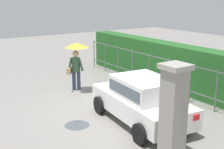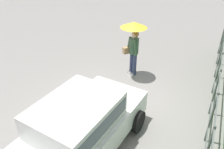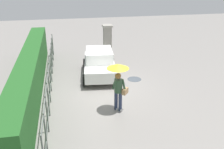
{
  "view_description": "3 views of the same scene",
  "coord_description": "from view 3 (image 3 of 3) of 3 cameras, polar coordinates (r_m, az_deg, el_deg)",
  "views": [
    {
      "loc": [
        8.64,
        -5.73,
        3.92
      ],
      "look_at": [
        -0.09,
        0.15,
        1.13
      ],
      "focal_mm": 48.3,
      "sensor_mm": 36.0,
      "label": 1
    },
    {
      "loc": [
        4.88,
        2.25,
        4.33
      ],
      "look_at": [
        -0.01,
        -0.07,
        1.16
      ],
      "focal_mm": 35.71,
      "sensor_mm": 36.0,
      "label": 2
    },
    {
      "loc": [
        -11.64,
        1.83,
        5.68
      ],
      "look_at": [
        -0.6,
        -0.27,
        1.0
      ],
      "focal_mm": 41.13,
      "sensor_mm": 36.0,
      "label": 3
    }
  ],
  "objects": [
    {
      "name": "gate_pillar",
      "position": [
        16.45,
        -1.02,
        6.94
      ],
      "size": [
        0.6,
        0.6,
        2.42
      ],
      "color": "gray",
      "rests_on": "ground"
    },
    {
      "name": "pedestrian",
      "position": [
        10.59,
        1.41,
        -0.61
      ],
      "size": [
        0.93,
        0.93,
        2.08
      ],
      "rotation": [
        0.0,
        0.0,
        -0.67
      ],
      "color": "#2D3856",
      "rests_on": "ground"
    },
    {
      "name": "ground_plane",
      "position": [
        13.08,
        -1.67,
        -3.15
      ],
      "size": [
        40.0,
        40.0,
        0.0
      ],
      "primitive_type": "plane",
      "color": "gray"
    },
    {
      "name": "car",
      "position": [
        14.42,
        -2.83,
        2.81
      ],
      "size": [
        3.87,
        2.16,
        1.48
      ],
      "rotation": [
        0.0,
        0.0,
        3.04
      ],
      "color": "white",
      "rests_on": "ground"
    },
    {
      "name": "hedge_row",
      "position": [
        12.87,
        -17.61,
        -0.07
      ],
      "size": [
        12.65,
        0.9,
        1.9
      ],
      "primitive_type": "cube",
      "color": "#235B23",
      "rests_on": "ground"
    },
    {
      "name": "fence_section",
      "position": [
        12.83,
        -13.62,
        -0.3
      ],
      "size": [
        11.7,
        0.05,
        1.5
      ],
      "color": "#59605B",
      "rests_on": "ground"
    },
    {
      "name": "puddle_near",
      "position": [
        14.21,
        4.99,
        -1.05
      ],
      "size": [
        0.77,
        0.77,
        0.0
      ],
      "primitive_type": "cylinder",
      "color": "#4C545B",
      "rests_on": "ground"
    }
  ]
}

